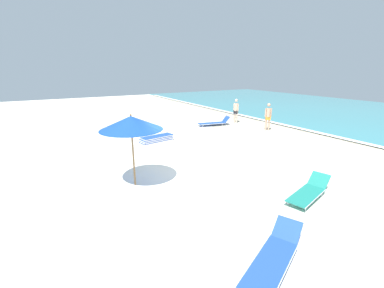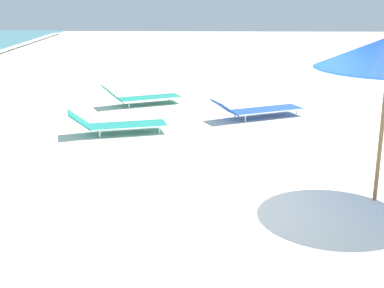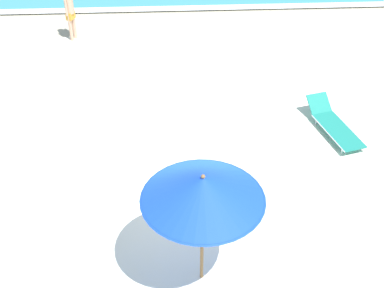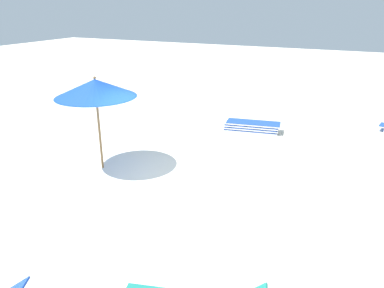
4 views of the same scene
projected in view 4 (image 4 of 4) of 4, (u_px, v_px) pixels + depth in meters
ground_plane at (167, 181)px, 9.50m from camera, size 60.00×60.00×0.16m
beach_umbrella at (95, 88)px, 9.32m from camera, size 2.05×2.05×2.47m
lounger_stack at (252, 126)px, 12.89m from camera, size 0.94×1.99×0.32m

